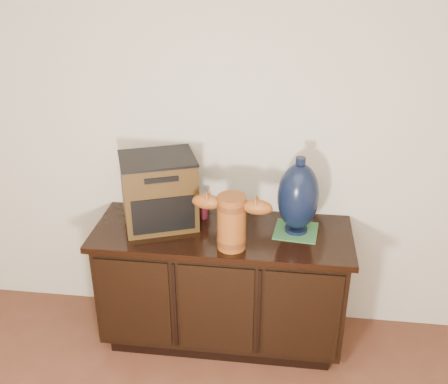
# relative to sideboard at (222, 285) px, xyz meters

# --- Properties ---
(sideboard) EXTENTS (1.46, 0.56, 0.75)m
(sideboard) POSITION_rel_sideboard_xyz_m (0.00, 0.00, 0.00)
(sideboard) COLOR black
(sideboard) RESTS_ON ground
(terracotta_vessel) EXTENTS (0.43, 0.17, 0.30)m
(terracotta_vessel) POSITION_rel_sideboard_xyz_m (0.07, -0.16, 0.54)
(terracotta_vessel) COLOR brown
(terracotta_vessel) RESTS_ON sideboard
(tv_radio) EXTENTS (0.50, 0.45, 0.41)m
(tv_radio) POSITION_rel_sideboard_xyz_m (-0.36, 0.05, 0.57)
(tv_radio) COLOR #3C270F
(tv_radio) RESTS_ON sideboard
(green_mat) EXTENTS (0.26, 0.26, 0.01)m
(green_mat) POSITION_rel_sideboard_xyz_m (0.41, 0.05, 0.37)
(green_mat) COLOR #2F6937
(green_mat) RESTS_ON sideboard
(lamp_base) EXTENTS (0.25, 0.25, 0.44)m
(lamp_base) POSITION_rel_sideboard_xyz_m (0.41, 0.05, 0.59)
(lamp_base) COLOR black
(lamp_base) RESTS_ON green_mat
(spray_can) EXTENTS (0.06, 0.06, 0.16)m
(spray_can) POSITION_rel_sideboard_xyz_m (-0.13, 0.15, 0.45)
(spray_can) COLOR #5B0F1D
(spray_can) RESTS_ON sideboard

